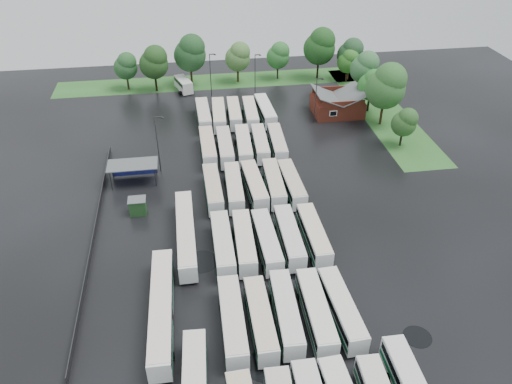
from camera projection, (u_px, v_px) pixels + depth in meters
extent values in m
plane|color=black|center=(255.00, 257.00, 68.52)|extent=(160.00, 160.00, 0.00)
cube|color=brown|center=(337.00, 106.00, 105.58)|extent=(10.00, 8.00, 3.40)
cube|color=#4C4F51|center=(327.00, 95.00, 103.81)|extent=(5.07, 8.60, 2.19)
cube|color=#4C4F51|center=(350.00, 94.00, 104.43)|extent=(5.07, 8.60, 2.19)
cube|color=brown|center=(344.00, 104.00, 101.07)|extent=(9.00, 0.20, 1.20)
cube|color=silver|center=(333.00, 113.00, 101.84)|extent=(1.60, 0.12, 1.20)
cylinder|color=#2D2D30|center=(111.00, 181.00, 81.39)|extent=(0.16, 0.16, 3.40)
cylinder|color=#2D2D30|center=(155.00, 177.00, 82.27)|extent=(0.16, 0.16, 3.40)
cylinder|color=#2D2D30|center=(113.00, 170.00, 84.01)|extent=(0.16, 0.16, 3.40)
cylinder|color=#2D2D30|center=(156.00, 167.00, 84.89)|extent=(0.16, 0.16, 3.40)
cube|color=#4C4F51|center=(132.00, 164.00, 82.13)|extent=(8.20, 4.20, 0.15)
cube|color=navy|center=(134.00, 168.00, 84.75)|extent=(7.60, 0.08, 2.60)
cube|color=#193E1A|center=(138.00, 207.00, 76.14)|extent=(2.50, 2.00, 2.50)
cube|color=#4C4F51|center=(137.00, 199.00, 75.41)|extent=(2.70, 2.20, 0.12)
cube|color=#2A6024|center=(224.00, 81.00, 121.84)|extent=(80.00, 10.00, 0.01)
cube|color=#2A6024|center=(381.00, 110.00, 107.76)|extent=(10.00, 50.00, 0.01)
cube|color=#2D2D30|center=(95.00, 232.00, 72.00)|extent=(0.10, 50.00, 1.20)
cube|color=silver|center=(232.00, 321.00, 56.69)|extent=(2.65, 12.03, 2.75)
cube|color=black|center=(232.00, 318.00, 56.39)|extent=(2.70, 11.55, 0.88)
cube|color=#0E4A2A|center=(233.00, 324.00, 57.03)|extent=(2.70, 11.79, 0.60)
cube|color=beige|center=(232.00, 312.00, 55.90)|extent=(2.55, 11.66, 0.12)
cylinder|color=black|center=(237.00, 356.00, 54.32)|extent=(2.55, 0.96, 0.96)
cylinder|color=black|center=(229.00, 304.00, 60.61)|extent=(2.55, 0.96, 0.96)
cube|color=silver|center=(260.00, 319.00, 57.01)|extent=(2.44, 11.42, 2.61)
cube|color=black|center=(260.00, 316.00, 56.72)|extent=(2.50, 10.96, 0.84)
cube|color=#04502B|center=(260.00, 323.00, 57.34)|extent=(2.49, 11.19, 0.58)
cube|color=beige|center=(260.00, 311.00, 56.26)|extent=(2.34, 11.08, 0.11)
cylinder|color=black|center=(266.00, 353.00, 54.76)|extent=(2.42, 0.91, 0.91)
cylinder|color=black|center=(256.00, 304.00, 60.74)|extent=(2.42, 0.91, 0.91)
cube|color=silver|center=(286.00, 313.00, 57.78)|extent=(2.84, 11.75, 2.68)
cube|color=black|center=(286.00, 309.00, 57.48)|extent=(2.88, 11.29, 0.86)
cube|color=#0D542E|center=(286.00, 316.00, 58.11)|extent=(2.88, 11.52, 0.59)
cube|color=silver|center=(286.00, 304.00, 57.00)|extent=(2.73, 11.40, 0.12)
cylinder|color=black|center=(292.00, 346.00, 55.47)|extent=(2.48, 0.93, 0.93)
cylinder|color=black|center=(280.00, 297.00, 61.59)|extent=(2.48, 0.93, 0.93)
cube|color=silver|center=(316.00, 312.00, 57.86)|extent=(2.68, 11.89, 2.71)
cube|color=black|center=(316.00, 308.00, 57.56)|extent=(2.73, 11.41, 0.87)
cube|color=#14462D|center=(316.00, 315.00, 58.19)|extent=(2.72, 11.65, 0.60)
cube|color=silver|center=(317.00, 303.00, 57.07)|extent=(2.57, 11.53, 0.12)
cylinder|color=black|center=(324.00, 346.00, 55.52)|extent=(2.52, 0.95, 0.95)
cylinder|color=black|center=(308.00, 296.00, 61.73)|extent=(2.52, 0.95, 0.95)
cube|color=silver|center=(341.00, 309.00, 58.30)|extent=(2.91, 11.68, 2.66)
cube|color=black|center=(342.00, 306.00, 58.00)|extent=(2.95, 11.22, 0.85)
cube|color=#044727|center=(341.00, 312.00, 58.63)|extent=(2.95, 11.45, 0.58)
cube|color=silver|center=(343.00, 300.00, 57.53)|extent=(2.80, 11.33, 0.12)
cylinder|color=black|center=(350.00, 341.00, 56.01)|extent=(2.46, 0.93, 0.93)
cylinder|color=black|center=(332.00, 294.00, 62.08)|extent=(2.46, 0.93, 0.93)
cube|color=silver|center=(223.00, 244.00, 67.86)|extent=(2.50, 11.91, 2.73)
cube|color=black|center=(223.00, 241.00, 67.56)|extent=(2.56, 11.43, 0.87)
cube|color=#0E452B|center=(223.00, 248.00, 68.20)|extent=(2.55, 11.67, 0.60)
cube|color=beige|center=(222.00, 236.00, 67.07)|extent=(2.40, 11.55, 0.12)
cylinder|color=black|center=(226.00, 271.00, 65.51)|extent=(2.53, 0.95, 0.95)
cylinder|color=black|center=(221.00, 235.00, 71.75)|extent=(2.53, 0.95, 0.95)
cube|color=silver|center=(244.00, 242.00, 68.30)|extent=(2.79, 11.72, 2.67)
cube|color=black|center=(244.00, 239.00, 68.00)|extent=(2.84, 11.26, 0.85)
cube|color=#074B29|center=(244.00, 246.00, 68.63)|extent=(2.83, 11.49, 0.59)
cube|color=beige|center=(244.00, 234.00, 67.52)|extent=(2.69, 11.37, 0.12)
cylinder|color=black|center=(248.00, 268.00, 65.99)|extent=(2.48, 0.93, 0.93)
cylinder|color=black|center=(241.00, 233.00, 72.10)|extent=(2.48, 0.93, 0.93)
cube|color=silver|center=(267.00, 241.00, 68.45)|extent=(2.73, 11.73, 2.67)
cube|color=black|center=(267.00, 238.00, 68.15)|extent=(2.78, 11.26, 0.86)
cube|color=#124329|center=(267.00, 245.00, 68.78)|extent=(2.77, 11.50, 0.59)
cube|color=silver|center=(267.00, 234.00, 67.67)|extent=(2.62, 11.38, 0.12)
cylinder|color=black|center=(271.00, 267.00, 66.14)|extent=(2.48, 0.93, 0.93)
cylinder|color=black|center=(262.00, 232.00, 72.25)|extent=(2.48, 0.93, 0.93)
cube|color=silver|center=(289.00, 237.00, 69.23)|extent=(2.56, 11.79, 2.70)
cube|color=black|center=(289.00, 234.00, 68.93)|extent=(2.61, 11.32, 0.86)
cube|color=#0D4829|center=(289.00, 240.00, 69.56)|extent=(2.60, 11.55, 0.59)
cube|color=beige|center=(290.00, 229.00, 68.45)|extent=(2.45, 11.43, 0.12)
cylinder|color=black|center=(295.00, 262.00, 66.90)|extent=(2.50, 0.94, 0.94)
cylinder|color=black|center=(284.00, 228.00, 73.07)|extent=(2.50, 0.94, 0.94)
cube|color=silver|center=(314.00, 235.00, 69.62)|extent=(2.48, 11.65, 2.67)
cube|color=black|center=(314.00, 232.00, 69.32)|extent=(2.54, 11.19, 0.85)
cube|color=#0B4B2D|center=(313.00, 238.00, 69.94)|extent=(2.53, 11.42, 0.59)
cube|color=beige|center=(314.00, 227.00, 68.84)|extent=(2.38, 11.30, 0.12)
cylinder|color=black|center=(320.00, 260.00, 67.31)|extent=(2.47, 0.93, 0.93)
cylinder|color=black|center=(307.00, 226.00, 73.41)|extent=(2.47, 0.93, 0.93)
cube|color=silver|center=(213.00, 189.00, 79.29)|extent=(2.57, 11.55, 2.64)
cube|color=black|center=(213.00, 186.00, 78.99)|extent=(2.62, 11.09, 0.84)
cube|color=#0C5130|center=(213.00, 192.00, 79.61)|extent=(2.61, 11.32, 0.58)
cube|color=beige|center=(213.00, 182.00, 78.52)|extent=(2.47, 11.20, 0.12)
cylinder|color=black|center=(215.00, 209.00, 77.01)|extent=(2.45, 0.92, 0.92)
cylinder|color=black|center=(212.00, 183.00, 83.04)|extent=(2.45, 0.92, 0.92)
cube|color=silver|center=(234.00, 187.00, 79.58)|extent=(2.80, 11.67, 2.66)
cube|color=black|center=(234.00, 185.00, 79.28)|extent=(2.84, 11.21, 0.85)
cube|color=#125430|center=(234.00, 190.00, 79.91)|extent=(2.84, 11.44, 0.58)
cube|color=beige|center=(234.00, 180.00, 78.81)|extent=(2.69, 11.32, 0.12)
cylinder|color=black|center=(237.00, 208.00, 77.28)|extent=(2.47, 0.93, 0.93)
cylinder|color=black|center=(232.00, 182.00, 83.36)|extent=(2.47, 0.93, 0.93)
cube|color=silver|center=(254.00, 185.00, 80.02)|extent=(3.03, 11.86, 2.69)
cube|color=black|center=(254.00, 183.00, 79.72)|extent=(3.07, 11.39, 0.86)
cube|color=#12462C|center=(254.00, 189.00, 80.36)|extent=(3.07, 11.63, 0.59)
cube|color=beige|center=(254.00, 178.00, 79.24)|extent=(2.92, 11.50, 0.12)
cylinder|color=black|center=(258.00, 206.00, 77.70)|extent=(2.50, 0.94, 0.94)
cylinder|color=black|center=(251.00, 180.00, 83.86)|extent=(2.50, 0.94, 0.94)
cube|color=silver|center=(274.00, 183.00, 80.52)|extent=(2.80, 11.74, 2.67)
cube|color=black|center=(274.00, 181.00, 80.22)|extent=(2.85, 11.28, 0.86)
cube|color=#044F2D|center=(274.00, 187.00, 80.85)|extent=(2.85, 11.51, 0.59)
cube|color=beige|center=(274.00, 176.00, 79.74)|extent=(2.70, 11.39, 0.12)
cylinder|color=black|center=(278.00, 203.00, 78.21)|extent=(2.48, 0.93, 0.93)
cylinder|color=black|center=(270.00, 178.00, 84.33)|extent=(2.48, 0.93, 0.93)
cube|color=silver|center=(292.00, 184.00, 80.49)|extent=(2.68, 11.56, 2.64)
cube|color=black|center=(292.00, 181.00, 80.19)|extent=(2.73, 11.10, 0.84)
cube|color=#094E2D|center=(291.00, 187.00, 80.81)|extent=(2.72, 11.33, 0.58)
cube|color=beige|center=(292.00, 177.00, 79.72)|extent=(2.58, 11.21, 0.11)
cylinder|color=black|center=(296.00, 203.00, 78.21)|extent=(2.44, 0.92, 0.92)
cylinder|color=black|center=(287.00, 179.00, 84.24)|extent=(2.44, 0.92, 0.92)
cube|color=silver|center=(208.00, 147.00, 90.45)|extent=(2.54, 11.86, 2.71)
cube|color=black|center=(208.00, 145.00, 90.15)|extent=(2.60, 11.38, 0.87)
cube|color=#0E4F32|center=(208.00, 150.00, 90.79)|extent=(2.59, 11.62, 0.60)
cube|color=beige|center=(207.00, 140.00, 89.66)|extent=(2.44, 11.50, 0.12)
cylinder|color=black|center=(210.00, 164.00, 88.11)|extent=(2.52, 0.95, 0.95)
cylinder|color=black|center=(207.00, 144.00, 94.31)|extent=(2.52, 0.95, 0.95)
cube|color=silver|center=(225.00, 147.00, 90.52)|extent=(2.64, 11.81, 2.70)
cube|color=black|center=(225.00, 145.00, 90.22)|extent=(2.69, 11.34, 0.86)
cube|color=#064625|center=(225.00, 150.00, 90.85)|extent=(2.68, 11.58, 0.59)
cube|color=beige|center=(225.00, 140.00, 89.73)|extent=(2.54, 11.46, 0.12)
cylinder|color=black|center=(227.00, 164.00, 88.19)|extent=(2.50, 0.94, 0.94)
cylinder|color=black|center=(223.00, 144.00, 94.36)|extent=(2.50, 0.94, 0.94)
cube|color=silver|center=(244.00, 145.00, 91.01)|extent=(3.09, 12.03, 2.73)
cube|color=black|center=(244.00, 143.00, 90.71)|extent=(3.12, 11.55, 0.87)
cube|color=#124D2E|center=(244.00, 148.00, 91.35)|extent=(3.12, 11.79, 0.60)
cube|color=beige|center=(243.00, 139.00, 90.22)|extent=(2.97, 11.67, 0.12)
cylinder|color=black|center=(246.00, 162.00, 88.66)|extent=(2.53, 0.95, 0.95)
cylinder|color=black|center=(241.00, 142.00, 94.90)|extent=(2.53, 0.95, 0.95)
cube|color=silver|center=(260.00, 144.00, 91.70)|extent=(2.90, 11.50, 2.61)
cube|color=black|center=(260.00, 141.00, 91.40)|extent=(2.94, 11.05, 0.84)
cube|color=#05562C|center=(260.00, 147.00, 92.02)|extent=(2.94, 11.27, 0.57)
cube|color=beige|center=(260.00, 137.00, 90.94)|extent=(2.79, 11.15, 0.11)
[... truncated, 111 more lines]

